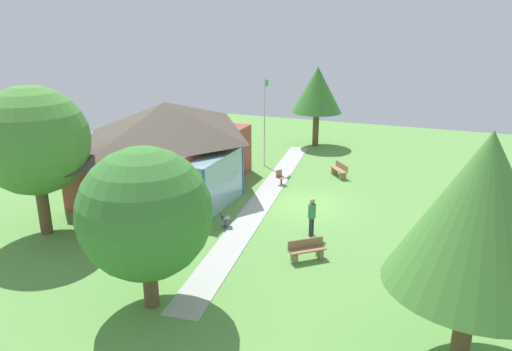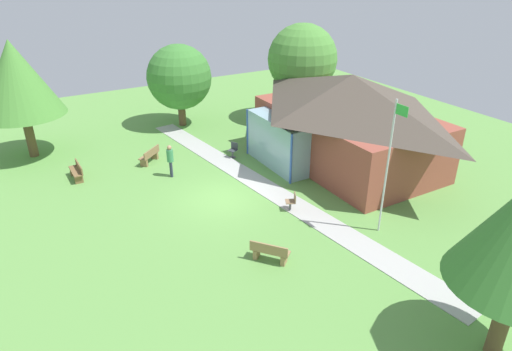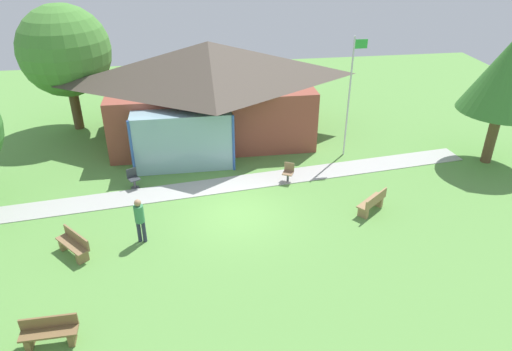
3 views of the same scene
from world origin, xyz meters
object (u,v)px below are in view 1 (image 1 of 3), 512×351
patio_chair_west (224,219)px  bench_front_left (410,267)px  bench_mid_right (339,170)px  tree_east_hedge (317,90)px  visitor_strolling_lawn (312,214)px  tree_west_hedge (145,214)px  pavilion (169,145)px  flagpole (265,119)px  tree_lawn_corner (482,212)px  bench_mid_left (307,250)px  patio_chair_lawn_spare (281,178)px  tree_behind_pavilion_left (34,141)px

patio_chair_west → bench_front_left: bearing=51.1°
bench_front_left → patio_chair_west: size_ratio=1.76×
bench_mid_right → tree_east_hedge: size_ratio=0.24×
patio_chair_west → visitor_strolling_lawn: visitor_strolling_lawn is taller
bench_mid_right → visitor_strolling_lawn: bearing=145.2°
visitor_strolling_lawn → tree_west_hedge: tree_west_hedge is taller
pavilion → flagpole: (6.31, -3.25, 0.59)m
pavilion → flagpole: bearing=-27.2°
tree_east_hedge → tree_lawn_corner: (-22.30, -9.96, 0.28)m
bench_mid_left → bench_front_left: (0.09, -3.90, 0.00)m
patio_chair_lawn_spare → tree_east_hedge: 10.44m
visitor_strolling_lawn → bench_mid_right: bearing=16.1°
tree_east_hedge → tree_lawn_corner: bearing=-155.9°
bench_front_left → patio_chair_lawn_spare: 11.34m
bench_mid_right → visitor_strolling_lawn: 8.85m
patio_chair_lawn_spare → flagpole: bearing=-118.6°
bench_mid_left → tree_lawn_corner: tree_lawn_corner is taller
pavilion → bench_mid_left: size_ratio=7.65×
tree_lawn_corner → flagpole: bearing=36.4°
pavilion → tree_west_hedge: bearing=-151.7°
visitor_strolling_lawn → tree_behind_pavilion_left: bearing=122.3°
tree_behind_pavilion_left → patio_chair_west: bearing=-63.7°
pavilion → visitor_strolling_lawn: size_ratio=6.27×
pavilion → tree_west_hedge: size_ratio=2.02×
bench_mid_right → patio_chair_west: size_ratio=1.68×
bench_front_left → bench_mid_left: bearing=-90.2°
bench_front_left → visitor_strolling_lawn: size_ratio=0.87×
bench_mid_right → tree_behind_pavilion_left: bearing=102.1°
tree_behind_pavilion_left → flagpole: bearing=-21.7°
flagpole → patio_chair_west: bearing=-169.9°
bench_mid_right → patio_chair_west: patio_chair_west is taller
pavilion → tree_east_hedge: tree_east_hedge is taller
pavilion → bench_mid_left: pavilion is taller
tree_west_hedge → bench_front_left: bearing=-57.1°
bench_front_left → bench_mid_right: (10.96, 4.97, 0.00)m
bench_front_left → tree_lawn_corner: size_ratio=0.23×
bench_mid_left → flagpole: bearing=-102.5°
flagpole → patio_chair_lawn_spare: 4.81m
bench_mid_left → tree_behind_pavilion_left: tree_behind_pavilion_left is taller
pavilion → patio_chair_west: (-3.62, -5.02, -2.14)m
bench_front_left → visitor_strolling_lawn: (2.15, 4.33, 0.62)m
bench_mid_right → tree_west_hedge: (-16.02, 2.84, 2.88)m
tree_behind_pavilion_left → bench_front_left: bearing=-82.8°
bench_mid_right → tree_west_hedge: size_ratio=0.27×
flagpole → bench_front_left: size_ratio=3.78×
patio_chair_west → tree_west_hedge: size_ratio=0.16×
bench_mid_right → tree_west_hedge: 16.52m
flagpole → bench_mid_left: flagpole is taller
flagpole → patio_chair_lawn_spare: flagpole is taller
tree_lawn_corner → visitor_strolling_lawn: bearing=42.3°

